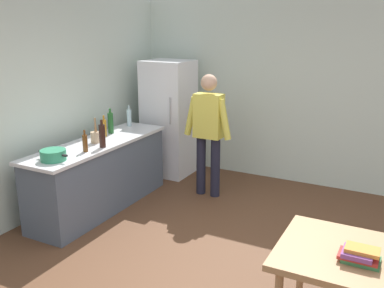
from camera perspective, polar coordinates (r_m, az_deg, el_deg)
ground_plane at (r=4.33m, az=2.94°, el=-17.28°), size 14.00×14.00×0.00m
wall_back at (r=6.56m, az=14.21°, el=6.50°), size 6.40×0.12×2.70m
wall_left at (r=5.48m, az=-21.48°, el=4.09°), size 0.12×5.60×2.70m
kitchen_counter at (r=5.72m, az=-12.06°, el=-4.04°), size 0.64×2.20×0.90m
refrigerator at (r=6.79m, az=-3.07°, el=3.42°), size 0.70×0.67×1.80m
person at (r=5.86m, az=2.19°, el=2.20°), size 0.70×0.22×1.70m
dining_table at (r=3.45m, az=23.22°, el=-14.92°), size 1.40×0.90×0.75m
cooking_pot at (r=4.95m, az=-17.90°, el=-1.40°), size 0.40×0.28×0.12m
utensil_jar at (r=5.52m, az=-12.71°, el=0.95°), size 0.11×0.11×0.32m
bottle_vinegar_tall at (r=6.10m, az=-10.75°, el=3.03°), size 0.06×0.06×0.32m
bottle_oil_amber at (r=5.81m, az=-11.55°, el=2.14°), size 0.06×0.06×0.28m
bottle_wine_green at (r=5.95m, az=-10.73°, el=2.78°), size 0.08×0.08×0.34m
bottle_beer_brown at (r=5.17m, az=-13.97°, el=0.15°), size 0.06×0.06×0.26m
bottle_wine_dark at (r=5.29m, az=-11.80°, el=1.09°), size 0.08×0.08×0.34m
bottle_water_clear at (r=6.33m, az=-8.33°, el=3.50°), size 0.07×0.07×0.30m
book_stack at (r=3.31m, az=21.32°, el=-13.55°), size 0.28×0.20×0.11m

